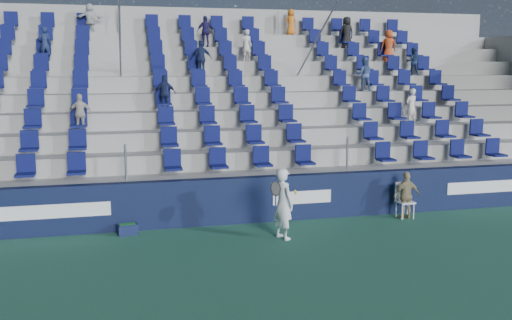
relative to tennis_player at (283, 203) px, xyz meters
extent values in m
plane|color=#2A6349|center=(-0.55, -1.56, -0.85)|extent=(70.00, 70.00, 0.00)
cube|color=#0E1636|center=(-0.55, 1.59, -0.25)|extent=(24.00, 0.30, 1.20)
cube|color=white|center=(-5.55, 1.43, -0.23)|extent=(3.20, 0.02, 0.34)
cube|color=white|center=(0.95, 1.43, -0.23)|extent=(1.60, 0.02, 0.34)
cube|color=white|center=(6.45, 1.43, -0.23)|extent=(2.40, 0.02, 0.34)
cube|color=#9A9A95|center=(-0.55, 2.17, -0.25)|extent=(24.00, 0.85, 1.20)
cube|color=#9A9A95|center=(-0.55, 3.02, 0.00)|extent=(24.00, 0.85, 1.70)
cube|color=#9A9A95|center=(-0.55, 3.87, 0.25)|extent=(24.00, 0.85, 2.20)
cube|color=#9A9A95|center=(-0.55, 4.72, 0.50)|extent=(24.00, 0.85, 2.70)
cube|color=#9A9A95|center=(-0.55, 5.57, 0.75)|extent=(24.00, 0.85, 3.20)
cube|color=#9A9A95|center=(-0.55, 6.42, 1.00)|extent=(24.00, 0.85, 3.70)
cube|color=#9A9A95|center=(-0.55, 7.27, 1.25)|extent=(24.00, 0.85, 4.20)
cube|color=#9A9A95|center=(-0.55, 8.12, 1.50)|extent=(24.00, 0.85, 4.70)
cube|color=#9A9A95|center=(-0.55, 8.97, 1.75)|extent=(24.00, 0.85, 5.20)
cube|color=#9A9A95|center=(-0.55, 9.64, 2.25)|extent=(24.00, 0.50, 6.20)
cube|color=#0C114A|center=(-0.55, 2.17, 0.70)|extent=(16.05, 0.50, 0.70)
cube|color=#0C114A|center=(-0.55, 3.02, 1.20)|extent=(16.05, 0.50, 0.70)
cube|color=#0C114A|center=(-0.55, 3.87, 1.70)|extent=(16.05, 0.50, 0.70)
cube|color=#0C114A|center=(-0.55, 4.72, 2.20)|extent=(16.05, 0.50, 0.70)
cube|color=#0C114A|center=(-0.55, 5.57, 2.70)|extent=(16.05, 0.50, 0.70)
cube|color=#0C114A|center=(-0.55, 6.42, 3.20)|extent=(16.05, 0.50, 0.70)
cube|color=#0C114A|center=(-0.55, 7.27, 3.70)|extent=(16.05, 0.50, 0.70)
cube|color=#0C114A|center=(-0.55, 8.12, 4.20)|extent=(16.05, 0.50, 0.70)
cube|color=#0C114A|center=(-0.55, 8.97, 4.70)|extent=(16.05, 0.50, 0.70)
cylinder|color=gray|center=(-3.55, 5.57, 3.50)|extent=(0.06, 7.68, 4.55)
cylinder|color=gray|center=(2.45, 5.57, 3.50)|extent=(0.06, 7.68, 4.55)
imported|color=#19244B|center=(-0.95, 6.37, 3.43)|extent=(0.72, 0.38, 1.16)
imported|color=#172246|center=(-5.88, 7.22, 3.89)|extent=(0.43, 0.32, 1.08)
imported|color=#1F1A4E|center=(-0.53, 8.07, 4.40)|extent=(0.66, 0.30, 1.10)
imported|color=silver|center=(-4.52, 8.92, 4.86)|extent=(0.96, 0.37, 1.01)
imported|color=beige|center=(5.32, 3.82, 1.92)|extent=(0.48, 0.37, 1.15)
imported|color=#172645|center=(6.72, 6.37, 3.34)|extent=(0.58, 0.51, 0.98)
imported|color=#3D5286|center=(4.45, 5.52, 2.91)|extent=(0.65, 0.57, 1.12)
imported|color=#BD4019|center=(6.16, 7.22, 3.93)|extent=(0.63, 0.49, 1.16)
imported|color=#B8B3A6|center=(-4.69, 3.82, 1.90)|extent=(0.66, 0.31, 1.10)
imported|color=beige|center=(0.76, 7.22, 3.90)|extent=(0.44, 0.33, 1.10)
imported|color=black|center=(4.84, 8.07, 4.44)|extent=(0.62, 0.44, 1.18)
imported|color=#172047|center=(-2.30, 4.67, 2.39)|extent=(0.64, 0.27, 1.08)
imported|color=orange|center=(2.89, 8.92, 4.84)|extent=(0.54, 0.41, 0.99)
imported|color=white|center=(0.00, 0.00, 0.00)|extent=(0.62, 0.73, 1.69)
cylinder|color=navy|center=(-0.25, -0.25, 0.12)|extent=(0.03, 0.03, 0.28)
torus|color=black|center=(-0.25, -0.25, 0.42)|extent=(0.30, 0.17, 0.28)
plane|color=#262626|center=(-0.25, -0.25, 0.42)|extent=(0.30, 0.16, 0.29)
sphere|color=#C6DC33|center=(0.25, -0.20, 0.28)|extent=(0.07, 0.07, 0.07)
sphere|color=#C6DC33|center=(0.25, -0.14, 0.31)|extent=(0.07, 0.07, 0.07)
cube|color=white|center=(3.71, 0.99, -0.41)|extent=(0.44, 0.44, 0.04)
cube|color=white|center=(3.71, 1.19, -0.15)|extent=(0.42, 0.06, 0.52)
cylinder|color=white|center=(3.54, 0.82, -0.64)|extent=(0.03, 0.03, 0.42)
cylinder|color=white|center=(3.88, 0.82, -0.64)|extent=(0.03, 0.03, 0.42)
cylinder|color=white|center=(3.54, 1.16, -0.64)|extent=(0.03, 0.03, 0.42)
cylinder|color=white|center=(3.88, 1.16, -0.64)|extent=(0.03, 0.03, 0.42)
imported|color=tan|center=(3.71, 0.94, -0.21)|extent=(0.75, 0.32, 1.27)
cube|color=#0F183A|center=(-3.57, 1.19, -0.72)|extent=(0.52, 0.39, 0.26)
cube|color=#1E662D|center=(-3.57, 1.19, -0.66)|extent=(0.42, 0.29, 0.15)
camera|label=1|loc=(-3.70, -12.52, 3.19)|focal=40.00mm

